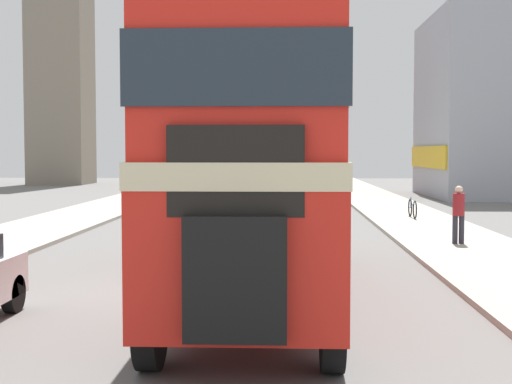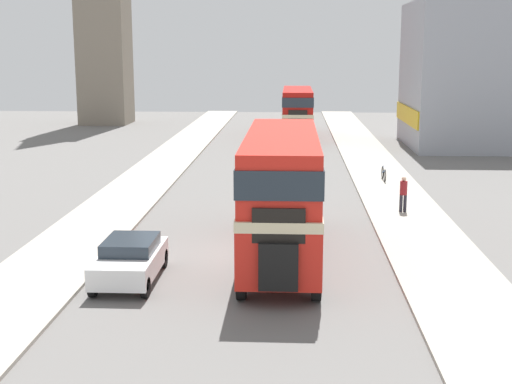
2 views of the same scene
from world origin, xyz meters
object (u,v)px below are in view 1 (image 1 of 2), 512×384
bicycle_on_pavement (412,208)px  double_decker_bus (256,154)px  pedestrian_walking (459,211)px  bus_distant (289,156)px

bicycle_on_pavement → double_decker_bus: bearing=-110.3°
pedestrian_walking → bicycle_on_pavement: 7.96m
double_decker_bus → pedestrian_walking: bearing=52.4°
double_decker_bus → pedestrian_walking: (5.41, 7.02, -1.62)m
double_decker_bus → bus_distant: double_decker_bus is taller
pedestrian_walking → double_decker_bus: bearing=-127.6°
bus_distant → bicycle_on_pavement: (4.75, -21.00, -1.96)m
double_decker_bus → bus_distant: 35.97m
double_decker_bus → pedestrian_walking: 9.02m
double_decker_bus → bicycle_on_pavement: double_decker_bus is taller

